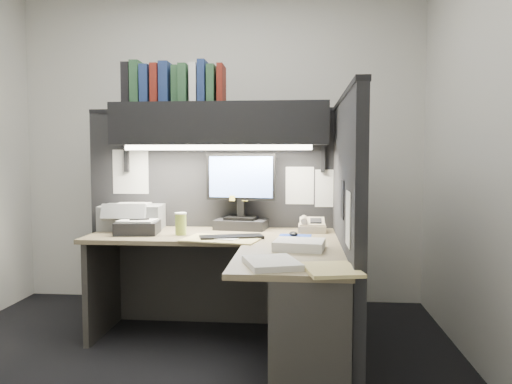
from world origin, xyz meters
TOP-DOWN VIEW (x-y plane):
  - floor at (0.00, 0.00)m, footprint 3.50×3.50m
  - wall_back at (0.00, 1.50)m, footprint 3.50×0.04m
  - wall_front at (0.00, -1.50)m, footprint 3.50×0.04m
  - wall_right at (1.75, 0.00)m, footprint 0.04×3.00m
  - partition_back at (0.03, 0.93)m, footprint 1.90×0.06m
  - partition_right at (0.98, 0.18)m, footprint 0.06×1.50m
  - desk at (0.43, -0.00)m, footprint 1.70×1.53m
  - overhead_shelf at (0.12, 0.75)m, footprint 1.55×0.34m
  - task_light_tube at (0.12, 0.61)m, footprint 1.32×0.04m
  - monitor at (0.27, 0.79)m, footprint 0.52×0.27m
  - keyboard at (0.26, 0.36)m, footprint 0.43×0.25m
  - mousepad at (0.67, 0.47)m, footprint 0.23×0.21m
  - mouse at (0.66, 0.46)m, footprint 0.07×0.10m
  - telephone at (0.79, 0.71)m, footprint 0.20×0.20m
  - coffee_cup at (-0.11, 0.49)m, footprint 0.09×0.09m
  - printer at (-0.54, 0.78)m, footprint 0.47×0.41m
  - notebook_stack at (-0.42, 0.51)m, footprint 0.31×0.27m
  - open_folder at (0.20, 0.32)m, footprint 0.54×0.40m
  - paper_stack_a at (0.70, 0.02)m, footprint 0.31×0.27m
  - paper_stack_b at (0.57, -0.44)m, footprint 0.32×0.36m
  - manila_stack at (0.85, -0.53)m, footprint 0.30×0.35m
  - binder_row at (-0.22, 0.75)m, footprint 0.73×0.25m
  - pinned_papers at (0.42, 0.56)m, footprint 1.76×1.31m

SIDE VIEW (x-z plane):
  - floor at x=0.00m, z-range 0.00..0.00m
  - desk at x=0.43m, z-range 0.08..0.81m
  - mousepad at x=0.67m, z-range 0.73..0.73m
  - open_folder at x=0.20m, z-range 0.73..0.74m
  - manila_stack at x=0.85m, z-range 0.73..0.75m
  - keyboard at x=0.26m, z-range 0.73..0.75m
  - paper_stack_b at x=0.57m, z-range 0.73..0.76m
  - mouse at x=0.66m, z-range 0.73..0.77m
  - paper_stack_a at x=0.70m, z-range 0.73..0.78m
  - telephone at x=0.79m, z-range 0.73..0.81m
  - notebook_stack at x=-0.42m, z-range 0.73..0.82m
  - partition_back at x=0.03m, z-range 0.00..1.60m
  - partition_right at x=0.98m, z-range 0.00..1.60m
  - coffee_cup at x=-0.11m, z-range 0.73..0.87m
  - printer at x=-0.54m, z-range 0.73..0.91m
  - monitor at x=0.27m, z-range 0.67..1.23m
  - pinned_papers at x=0.42m, z-range 0.80..1.31m
  - task_light_tube at x=0.12m, z-range 1.31..1.35m
  - wall_back at x=0.00m, z-range 0.00..2.70m
  - wall_front at x=0.00m, z-range 0.00..2.70m
  - wall_right at x=1.75m, z-range 0.00..2.70m
  - overhead_shelf at x=0.12m, z-range 1.35..1.65m
  - binder_row at x=-0.22m, z-range 1.64..1.94m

